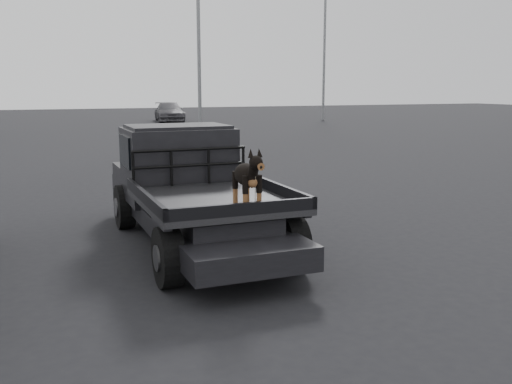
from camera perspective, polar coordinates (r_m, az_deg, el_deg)
name	(u,v)px	position (r m, az deg, el deg)	size (l,w,h in m)	color
ground	(208,301)	(6.69, -4.85, -10.79)	(120.00, 120.00, 0.00)	black
flatbed_ute	(195,216)	(8.84, -6.14, -2.40)	(2.00, 5.40, 0.92)	black
ute_cab	(178,152)	(9.59, -7.82, 4.03)	(1.72, 1.30, 0.88)	black
headache_rack	(190,167)	(8.89, -6.59, 2.49)	(1.80, 0.08, 0.55)	black
dog	(247,180)	(7.06, -0.92, 1.24)	(0.32, 0.60, 0.74)	black
distant_car_b	(169,112)	(41.06, -8.66, 7.93)	(1.85, 4.55, 1.32)	#46454A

